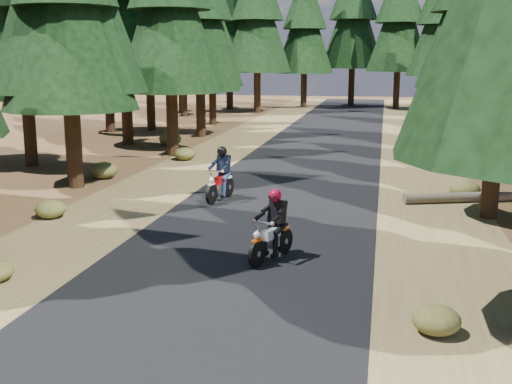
{
  "coord_description": "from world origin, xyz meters",
  "views": [
    {
      "loc": [
        3.08,
        -13.89,
        4.42
      ],
      "look_at": [
        0.0,
        1.5,
        1.1
      ],
      "focal_mm": 45.0,
      "sensor_mm": 36.0,
      "label": 1
    }
  ],
  "objects": [
    {
      "name": "log_near",
      "position": [
        6.3,
        6.57,
        0.16
      ],
      "size": [
        5.14,
        2.0,
        0.32
      ],
      "primitive_type": "cylinder",
      "rotation": [
        0.0,
        1.57,
        0.32
      ],
      "color": "#4C4233",
      "rests_on": "ground"
    },
    {
      "name": "shoulder_r",
      "position": [
        4.6,
        5.0,
        0.0
      ],
      "size": [
        3.2,
        100.0,
        0.01
      ],
      "primitive_type": "cube",
      "color": "brown",
      "rests_on": "ground"
    },
    {
      "name": "shoulder_l",
      "position": [
        -4.6,
        5.0,
        0.0
      ],
      "size": [
        3.2,
        100.0,
        0.01
      ],
      "primitive_type": "cube",
      "color": "brown",
      "rests_on": "ground"
    },
    {
      "name": "rider_follow",
      "position": [
        -1.86,
        5.09,
        0.57
      ],
      "size": [
        0.92,
        1.96,
        1.68
      ],
      "rotation": [
        0.0,
        0.0,
        2.95
      ],
      "color": "#90090A",
      "rests_on": "road"
    },
    {
      "name": "ground",
      "position": [
        0.0,
        0.0,
        0.0
      ],
      "size": [
        120.0,
        120.0,
        0.0
      ],
      "primitive_type": "plane",
      "color": "#4D331B",
      "rests_on": "ground"
    },
    {
      "name": "rider_lead",
      "position": [
        0.75,
        -0.51,
        0.53
      ],
      "size": [
        1.15,
        1.83,
        1.57
      ],
      "rotation": [
        0.0,
        0.0,
        2.76
      ],
      "color": "silver",
      "rests_on": "road"
    },
    {
      "name": "understory_shrubs",
      "position": [
        -0.25,
        8.12,
        0.28
      ],
      "size": [
        16.21,
        30.52,
        0.68
      ],
      "color": "#474C1E",
      "rests_on": "ground"
    },
    {
      "name": "road",
      "position": [
        0.0,
        5.0,
        0.01
      ],
      "size": [
        6.0,
        100.0,
        0.01
      ],
      "primitive_type": "cube",
      "color": "black",
      "rests_on": "ground"
    }
  ]
}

